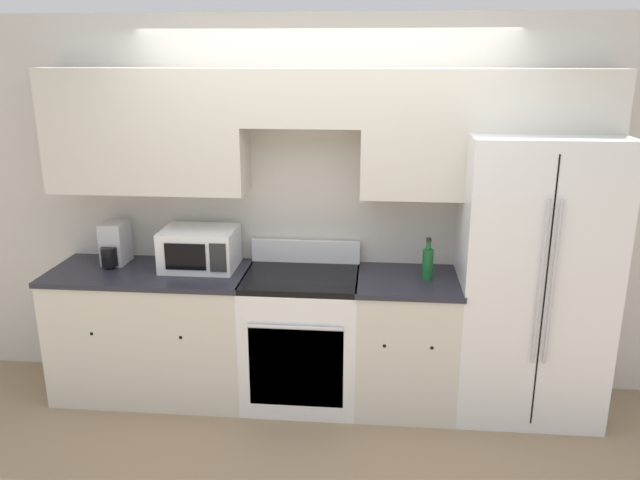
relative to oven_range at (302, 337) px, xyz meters
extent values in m
plane|color=#937A5B|center=(0.13, -0.31, -0.46)|extent=(12.00, 12.00, 0.00)
cube|color=beige|center=(0.13, 0.35, 0.84)|extent=(8.00, 0.06, 2.60)
cube|color=beige|center=(-1.05, 0.15, 1.38)|extent=(1.34, 0.33, 0.82)
cube|color=beige|center=(0.00, 0.15, 1.61)|extent=(0.77, 0.33, 0.37)
cube|color=beige|center=(1.18, 0.15, 1.38)|extent=(1.59, 0.33, 0.82)
cube|color=beige|center=(-1.05, 0.00, -0.02)|extent=(1.34, 0.62, 0.88)
cube|color=#23232D|center=(-1.05, 0.00, 0.44)|extent=(1.36, 0.64, 0.03)
sphere|color=black|center=(-1.35, -0.31, 0.11)|extent=(0.03, 0.03, 0.03)
sphere|color=black|center=(-0.75, -0.31, 0.11)|extent=(0.03, 0.03, 0.03)
cube|color=beige|center=(0.71, 0.00, -0.02)|extent=(0.66, 0.62, 0.88)
cube|color=#23232D|center=(0.71, 0.00, 0.44)|extent=(0.68, 0.64, 0.03)
sphere|color=black|center=(0.57, -0.31, 0.11)|extent=(0.03, 0.03, 0.03)
sphere|color=black|center=(0.86, -0.31, 0.11)|extent=(0.03, 0.03, 0.03)
cube|color=white|center=(0.00, 0.00, -0.03)|extent=(0.77, 0.62, 0.88)
cube|color=black|center=(0.00, -0.30, -0.07)|extent=(0.61, 0.01, 0.56)
cube|color=black|center=(0.00, 0.00, 0.43)|extent=(0.77, 0.62, 0.04)
cube|color=white|center=(0.00, 0.28, 0.53)|extent=(0.77, 0.04, 0.16)
cylinder|color=silver|center=(0.00, -0.33, 0.22)|extent=(0.61, 0.02, 0.02)
cube|color=white|center=(1.51, 0.05, 0.47)|extent=(0.94, 0.73, 1.87)
cube|color=black|center=(1.51, -0.31, 0.47)|extent=(0.01, 0.01, 1.72)
cylinder|color=#B7B7BC|center=(1.47, -0.33, 0.57)|extent=(0.02, 0.02, 1.03)
cylinder|color=#B7B7BC|center=(1.54, -0.33, 0.57)|extent=(0.02, 0.02, 1.03)
cube|color=white|center=(-0.71, 0.09, 0.59)|extent=(0.50, 0.38, 0.28)
cube|color=black|center=(-0.76, -0.10, 0.59)|extent=(0.27, 0.01, 0.18)
cube|color=#262628|center=(-0.54, -0.10, 0.59)|extent=(0.11, 0.01, 0.19)
cylinder|color=#195928|center=(0.84, 0.01, 0.55)|extent=(0.07, 0.07, 0.20)
cylinder|color=#195928|center=(0.84, 0.01, 0.68)|extent=(0.03, 0.03, 0.06)
cylinder|color=black|center=(0.84, 0.01, 0.72)|extent=(0.03, 0.03, 0.02)
cube|color=#B7B7BC|center=(-1.33, 0.15, 0.60)|extent=(0.16, 0.22, 0.30)
cylinder|color=black|center=(-1.33, 0.03, 0.54)|extent=(0.11, 0.11, 0.13)
camera|label=1|loc=(0.49, -3.90, 1.87)|focal=35.00mm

